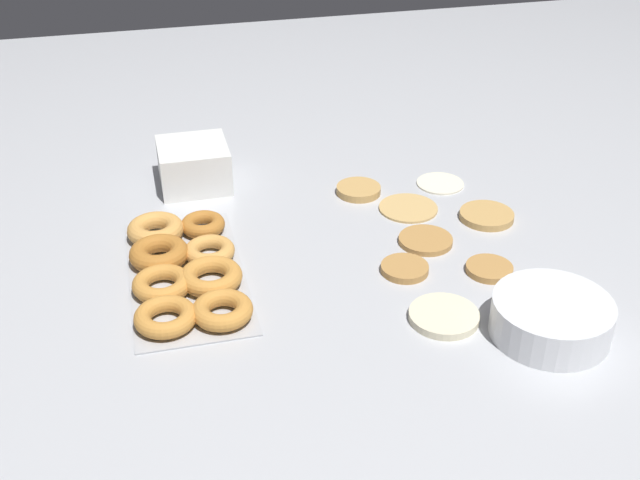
# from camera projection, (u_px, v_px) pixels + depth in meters

# --- Properties ---
(ground_plane) EXTENTS (3.00, 3.00, 0.00)m
(ground_plane) POSITION_uv_depth(u_px,v_px,m) (382.00, 251.00, 1.48)
(ground_plane) COLOR #B2B5BA
(pancake_0) EXTENTS (0.12, 0.12, 0.01)m
(pancake_0) POSITION_uv_depth(u_px,v_px,m) (408.00, 207.00, 1.61)
(pancake_0) COLOR tan
(pancake_0) RESTS_ON ground_plane
(pancake_1) EXTENTS (0.10, 0.10, 0.01)m
(pancake_1) POSITION_uv_depth(u_px,v_px,m) (440.00, 183.00, 1.71)
(pancake_1) COLOR silver
(pancake_1) RESTS_ON ground_plane
(pancake_2) EXTENTS (0.08, 0.08, 0.01)m
(pancake_2) POSITION_uv_depth(u_px,v_px,m) (489.00, 269.00, 1.42)
(pancake_2) COLOR #B27F42
(pancake_2) RESTS_ON ground_plane
(pancake_3) EXTENTS (0.11, 0.11, 0.01)m
(pancake_3) POSITION_uv_depth(u_px,v_px,m) (487.00, 216.00, 1.58)
(pancake_3) COLOR tan
(pancake_3) RESTS_ON ground_plane
(pancake_4) EXTENTS (0.11, 0.11, 0.01)m
(pancake_4) POSITION_uv_depth(u_px,v_px,m) (444.00, 316.00, 1.30)
(pancake_4) COLOR beige
(pancake_4) RESTS_ON ground_plane
(pancake_5) EXTENTS (0.10, 0.10, 0.01)m
(pancake_5) POSITION_uv_depth(u_px,v_px,m) (426.00, 240.00, 1.50)
(pancake_5) COLOR #B27F42
(pancake_5) RESTS_ON ground_plane
(pancake_6) EXTENTS (0.09, 0.09, 0.02)m
(pancake_6) POSITION_uv_depth(u_px,v_px,m) (359.00, 190.00, 1.67)
(pancake_6) COLOR tan
(pancake_6) RESTS_ON ground_plane
(pancake_7) EXTENTS (0.09, 0.09, 0.01)m
(pancake_7) POSITION_uv_depth(u_px,v_px,m) (405.00, 268.00, 1.42)
(pancake_7) COLOR #B27F42
(pancake_7) RESTS_ON ground_plane
(donut_tray) EXTENTS (0.40, 0.20, 0.04)m
(donut_tray) POSITION_uv_depth(u_px,v_px,m) (183.00, 268.00, 1.40)
(donut_tray) COLOR #ADAFB5
(donut_tray) RESTS_ON ground_plane
(batter_bowl) EXTENTS (0.19, 0.19, 0.06)m
(batter_bowl) POSITION_uv_depth(u_px,v_px,m) (551.00, 318.00, 1.25)
(batter_bowl) COLOR white
(batter_bowl) RESTS_ON ground_plane
(container_stack) EXTENTS (0.15, 0.14, 0.09)m
(container_stack) POSITION_uv_depth(u_px,v_px,m) (194.00, 165.00, 1.68)
(container_stack) COLOR white
(container_stack) RESTS_ON ground_plane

